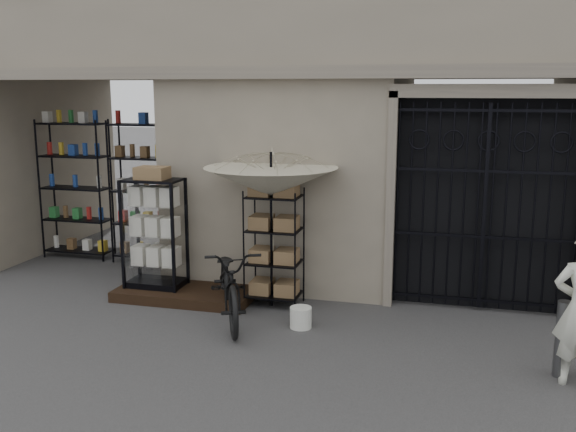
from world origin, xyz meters
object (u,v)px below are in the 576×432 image
(wire_rack, at_px, (274,249))
(bicycle, at_px, (231,320))
(market_umbrella, at_px, (271,174))
(steel_bollard, at_px, (562,339))
(display_cabinet, at_px, (155,239))
(white_bucket, at_px, (301,317))

(wire_rack, relative_size, bicycle, 0.84)
(wire_rack, bearing_deg, bicycle, -130.83)
(market_umbrella, height_order, steel_bollard, market_umbrella)
(bicycle, relative_size, steel_bollard, 2.37)
(market_umbrella, distance_m, bicycle, 2.05)
(display_cabinet, distance_m, bicycle, 1.80)
(market_umbrella, height_order, bicycle, market_umbrella)
(steel_bollard, bearing_deg, bicycle, 170.04)
(display_cabinet, distance_m, white_bucket, 2.59)
(wire_rack, distance_m, white_bucket, 1.18)
(wire_rack, distance_m, bicycle, 1.18)
(market_umbrella, relative_size, white_bucket, 9.28)
(bicycle, distance_m, steel_bollard, 4.08)
(white_bucket, height_order, steel_bollard, steel_bollard)
(market_umbrella, bearing_deg, wire_rack, 59.79)
(market_umbrella, bearing_deg, bicycle, -117.88)
(wire_rack, height_order, bicycle, wire_rack)
(display_cabinet, distance_m, steel_bollard, 5.60)
(display_cabinet, xyz_separation_m, market_umbrella, (1.78, 0.00, 1.02))
(market_umbrella, relative_size, steel_bollard, 3.13)
(wire_rack, bearing_deg, display_cabinet, 168.79)
(display_cabinet, relative_size, white_bucket, 6.14)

